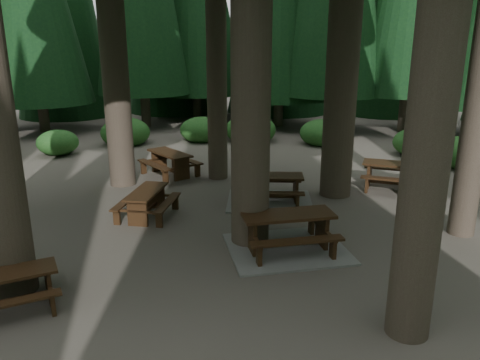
% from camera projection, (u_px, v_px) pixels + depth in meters
% --- Properties ---
extents(ground, '(80.00, 80.00, 0.00)m').
position_uv_depth(ground, '(214.00, 241.00, 10.64)').
color(ground, '#524A42').
rests_on(ground, ground).
extents(picnic_table_a, '(3.17, 2.98, 0.85)m').
position_uv_depth(picnic_table_a, '(287.00, 237.00, 10.11)').
color(picnic_table_a, gray).
rests_on(picnic_table_a, ground).
extents(picnic_table_b, '(1.48, 1.77, 0.71)m').
position_uv_depth(picnic_table_b, '(147.00, 199.00, 12.00)').
color(picnic_table_b, '#341C0F').
rests_on(picnic_table_b, ground).
extents(picnic_table_c, '(2.73, 2.42, 0.80)m').
position_uv_depth(picnic_table_c, '(270.00, 193.00, 13.15)').
color(picnic_table_c, gray).
rests_on(picnic_table_c, ground).
extents(picnic_table_d, '(2.02, 1.67, 0.83)m').
position_uv_depth(picnic_table_d, '(395.00, 172.00, 14.25)').
color(picnic_table_d, '#341C0F').
rests_on(picnic_table_d, ground).
extents(picnic_table_e, '(2.00, 1.98, 0.68)m').
position_uv_depth(picnic_table_e, '(8.00, 285.00, 7.83)').
color(picnic_table_e, '#341C0F').
rests_on(picnic_table_e, ground).
extents(picnic_table_f, '(2.36, 2.28, 0.80)m').
position_uv_depth(picnic_table_f, '(170.00, 160.00, 15.76)').
color(picnic_table_f, '#341C0F').
rests_on(picnic_table_f, ground).
extents(shrub_ring, '(23.86, 24.64, 1.49)m').
position_uv_depth(shrub_ring, '(252.00, 216.00, 11.04)').
color(shrub_ring, '#216222').
rests_on(shrub_ring, ground).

